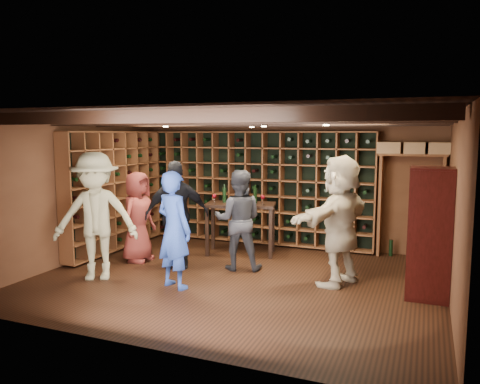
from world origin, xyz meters
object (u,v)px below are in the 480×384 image
at_px(guest_woman_black, 177,215).
at_px(guest_khaki, 96,216).
at_px(man_grey_suit, 238,220).
at_px(tasting_table, 240,210).
at_px(display_cabinet, 429,236).
at_px(guest_beige, 340,220).
at_px(man_blue_shirt, 174,230).
at_px(guest_red_floral, 138,217).

distance_m(guest_woman_black, guest_khaki, 1.30).
distance_m(man_grey_suit, tasting_table, 0.98).
height_order(display_cabinet, guest_beige, guest_beige).
bearing_deg(guest_beige, display_cabinet, 103.80).
relative_size(guest_woman_black, tasting_table, 1.30).
bearing_deg(tasting_table, display_cabinet, -34.56).
bearing_deg(man_grey_suit, man_blue_shirt, 50.58).
bearing_deg(guest_red_floral, display_cabinet, -91.85).
height_order(man_grey_suit, tasting_table, man_grey_suit).
relative_size(display_cabinet, guest_beige, 0.91).
height_order(man_blue_shirt, man_grey_suit, man_blue_shirt).
xyz_separation_m(man_grey_suit, guest_red_floral, (-1.81, -0.19, -0.04)).
height_order(display_cabinet, tasting_table, display_cabinet).
height_order(display_cabinet, guest_red_floral, display_cabinet).
bearing_deg(tasting_table, guest_beige, -41.72).
distance_m(guest_woman_black, guest_beige, 2.63).
distance_m(man_blue_shirt, tasting_table, 2.13).
xyz_separation_m(guest_red_floral, guest_beige, (3.48, 0.03, 0.18)).
relative_size(man_blue_shirt, guest_woman_black, 0.95).
bearing_deg(guest_red_floral, man_grey_suit, -84.17).
bearing_deg(guest_beige, man_grey_suit, -73.78).
height_order(guest_khaki, tasting_table, guest_khaki).
xyz_separation_m(guest_woman_black, guest_khaki, (-0.86, -0.97, 0.08)).
xyz_separation_m(guest_beige, tasting_table, (-2.01, 1.08, -0.13)).
bearing_deg(guest_khaki, guest_beige, -9.19).
height_order(man_blue_shirt, guest_khaki, guest_khaki).
bearing_deg(guest_khaki, display_cabinet, -15.61).
xyz_separation_m(guest_khaki, tasting_table, (1.48, 2.22, -0.14)).
distance_m(display_cabinet, guest_beige, 1.23).
height_order(display_cabinet, guest_khaki, guest_khaki).
bearing_deg(guest_woman_black, guest_red_floral, -42.48).
xyz_separation_m(display_cabinet, man_grey_suit, (-2.89, 0.33, -0.04)).
xyz_separation_m(man_grey_suit, tasting_table, (-0.33, 0.92, 0.01)).
relative_size(guest_khaki, tasting_table, 1.42).
bearing_deg(guest_woman_black, man_grey_suit, 165.18).
bearing_deg(display_cabinet, tasting_table, 158.81).
bearing_deg(tasting_table, man_blue_shirt, -108.07).
distance_m(guest_khaki, tasting_table, 2.67).
bearing_deg(guest_woman_black, guest_beige, 150.04).
bearing_deg(tasting_table, guest_woman_black, -129.91).
distance_m(guest_beige, tasting_table, 2.28).
relative_size(guest_woman_black, guest_beige, 0.93).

